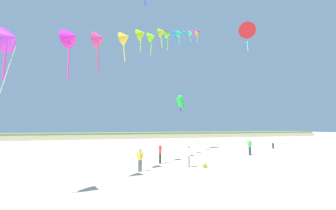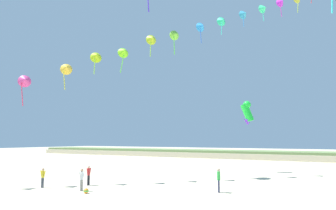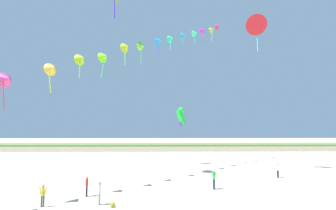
# 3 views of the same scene
# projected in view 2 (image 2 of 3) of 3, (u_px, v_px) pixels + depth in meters

# --- Properties ---
(ground_plane) EXTENTS (240.00, 240.00, 0.00)m
(ground_plane) POSITION_uv_depth(u_px,v_px,m) (99.00, 203.00, 18.30)
(ground_plane) COLOR beige
(dune_ridge) EXTENTS (120.00, 10.16, 1.56)m
(dune_ridge) POSITION_uv_depth(u_px,v_px,m) (266.00, 155.00, 59.96)
(dune_ridge) COLOR beige
(dune_ridge) RESTS_ON ground
(person_near_left) EXTENTS (0.23, 0.58, 1.66)m
(person_near_left) POSITION_uv_depth(u_px,v_px,m) (82.00, 178.00, 22.53)
(person_near_left) COLOR gray
(person_near_left) RESTS_ON ground
(person_mid_center) EXTENTS (0.22, 0.58, 1.64)m
(person_mid_center) POSITION_uv_depth(u_px,v_px,m) (89.00, 174.00, 25.33)
(person_mid_center) COLOR black
(person_mid_center) RESTS_ON ground
(person_far_left) EXTENTS (0.55, 0.21, 1.55)m
(person_far_left) POSITION_uv_depth(u_px,v_px,m) (43.00, 176.00, 24.04)
(person_far_left) COLOR #474C56
(person_far_left) RESTS_ON ground
(person_far_right) EXTENTS (0.30, 0.60, 1.75)m
(person_far_right) POSITION_uv_depth(u_px,v_px,m) (219.00, 178.00, 21.91)
(person_far_right) COLOR #282D4C
(person_far_right) RESTS_ON ground
(kite_banner_string) EXTENTS (27.46, 34.20, 24.87)m
(kite_banner_string) POSITION_uv_depth(u_px,v_px,m) (178.00, 33.00, 32.79)
(kite_banner_string) COLOR #C137DA
(large_kite_high_solo) EXTENTS (1.76, 1.25, 3.01)m
(large_kite_high_solo) POSITION_uv_depth(u_px,v_px,m) (247.00, 112.00, 36.89)
(large_kite_high_solo) COLOR #1EE338
(beach_ball) EXTENTS (0.36, 0.36, 0.36)m
(beach_ball) POSITION_uv_depth(u_px,v_px,m) (86.00, 191.00, 21.42)
(beach_ball) COLOR orange
(beach_ball) RESTS_ON ground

